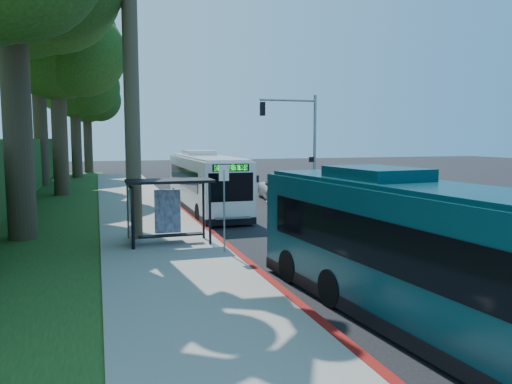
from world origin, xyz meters
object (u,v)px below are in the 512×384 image
object	(u,v)px
bus_shelter	(163,199)
pickup	(280,190)
white_bus	(205,182)
teal_bus	(425,253)

from	to	relation	value
bus_shelter	pickup	size ratio (longest dim) A/B	0.64
white_bus	pickup	size ratio (longest dim) A/B	2.27
bus_shelter	white_bus	size ratio (longest dim) A/B	0.28
bus_shelter	pickup	bearing A→B (deg)	52.38
bus_shelter	pickup	world-z (taller)	bus_shelter
white_bus	teal_bus	xyz separation A→B (m)	(0.86, -18.64, 0.02)
pickup	teal_bus	bearing A→B (deg)	-93.63
bus_shelter	white_bus	world-z (taller)	white_bus
bus_shelter	teal_bus	bearing A→B (deg)	-66.65
white_bus	teal_bus	distance (m)	18.66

